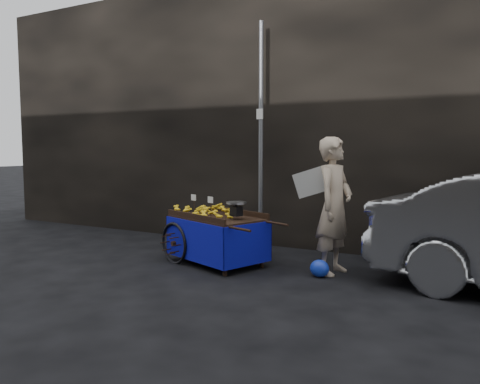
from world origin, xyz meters
The scene contains 6 objects.
ground centered at (0.00, 0.00, 0.00)m, with size 80.00×80.00×0.00m, color black.
building_wall centered at (0.39, 2.60, 2.50)m, with size 13.50×2.00×5.00m.
street_pole centered at (0.30, 1.30, 2.01)m, with size 0.12×0.10×4.00m.
banana_cart centered at (0.16, -0.03, 0.67)m, with size 2.17×1.53×1.08m.
vendor centered at (1.96, 0.27, 0.98)m, with size 0.88×0.79×1.96m.
plastic_bag centered at (1.86, -0.03, 0.12)m, with size 0.27×0.22×0.25m, color blue.
Camera 1 is at (3.90, -6.21, 1.79)m, focal length 35.00 mm.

